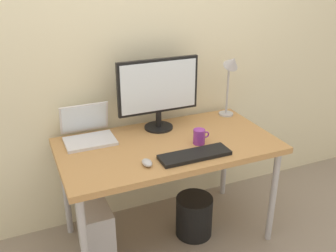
# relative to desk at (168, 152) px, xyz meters

# --- Properties ---
(ground_plane) EXTENTS (6.00, 6.00, 0.00)m
(ground_plane) POSITION_rel_desk_xyz_m (0.00, 0.00, -0.68)
(ground_plane) COLOR gray
(back_wall) EXTENTS (4.40, 0.04, 2.60)m
(back_wall) POSITION_rel_desk_xyz_m (0.00, 0.44, 0.62)
(back_wall) COLOR beige
(back_wall) RESTS_ON ground_plane
(desk) EXTENTS (1.40, 0.75, 0.74)m
(desk) POSITION_rel_desk_xyz_m (0.00, 0.00, 0.00)
(desk) COLOR #B7844C
(desk) RESTS_ON ground_plane
(monitor) EXTENTS (0.57, 0.20, 0.50)m
(monitor) POSITION_rel_desk_xyz_m (0.03, 0.24, 0.34)
(monitor) COLOR black
(monitor) RESTS_ON desk
(laptop) EXTENTS (0.32, 0.28, 0.22)m
(laptop) POSITION_rel_desk_xyz_m (-0.46, 0.26, 0.12)
(laptop) COLOR silver
(laptop) RESTS_ON desk
(desk_lamp) EXTENTS (0.11, 0.16, 0.48)m
(desk_lamp) POSITION_rel_desk_xyz_m (0.60, 0.24, 0.41)
(desk_lamp) COLOR #B2B2B7
(desk_lamp) RESTS_ON desk
(keyboard) EXTENTS (0.44, 0.14, 0.02)m
(keyboard) POSITION_rel_desk_xyz_m (0.07, -0.24, 0.07)
(keyboard) COLOR black
(keyboard) RESTS_ON desk
(mouse) EXTENTS (0.06, 0.09, 0.03)m
(mouse) POSITION_rel_desk_xyz_m (-0.23, -0.22, 0.08)
(mouse) COLOR #B2B2B7
(mouse) RESTS_ON desk
(coffee_mug) EXTENTS (0.11, 0.08, 0.10)m
(coffee_mug) POSITION_rel_desk_xyz_m (0.18, -0.09, 0.11)
(coffee_mug) COLOR purple
(coffee_mug) RESTS_ON desk
(computer_tower) EXTENTS (0.18, 0.36, 0.42)m
(computer_tower) POSITION_rel_desk_xyz_m (-0.52, -0.02, -0.47)
(computer_tower) COLOR #B2B2B7
(computer_tower) RESTS_ON ground_plane
(wastebasket) EXTENTS (0.26, 0.26, 0.30)m
(wastebasket) POSITION_rel_desk_xyz_m (0.18, -0.06, -0.53)
(wastebasket) COLOR black
(wastebasket) RESTS_ON ground_plane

